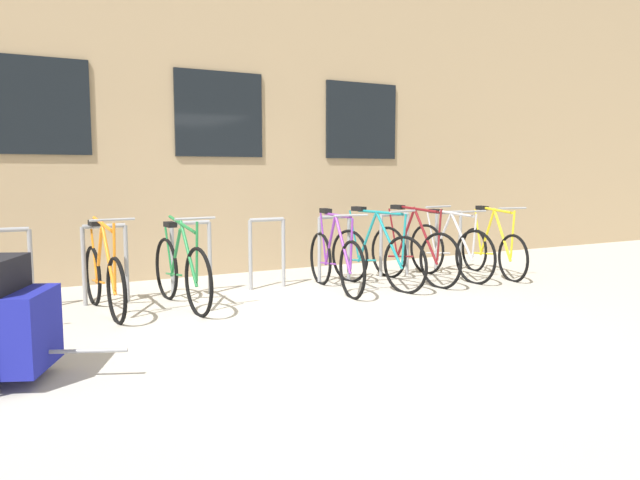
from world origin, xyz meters
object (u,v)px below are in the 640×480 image
object	(u,v)px
bicycle_green	(181,271)
bicycle_silver	(450,250)
bicycle_orange	(104,278)
bicycle_yellow	(493,250)
bicycle_purple	(335,260)
bicycle_maroon	(413,253)
bicycle_teal	(376,257)

from	to	relation	value
bicycle_green	bicycle_silver	distance (m)	3.87
bicycle_orange	bicycle_yellow	distance (m)	5.37
bicycle_yellow	bicycle_purple	bearing A→B (deg)	177.98
bicycle_purple	bicycle_maroon	xyz separation A→B (m)	(1.23, 0.01, 0.01)
bicycle_silver	bicycle_teal	bearing A→B (deg)	-177.23
bicycle_teal	bicycle_orange	bearing A→B (deg)	178.05
bicycle_yellow	bicycle_silver	distance (m)	0.70
bicycle_maroon	bicycle_green	size ratio (longest dim) A/B	0.99
bicycle_green	bicycle_teal	size ratio (longest dim) A/B	1.02
bicycle_orange	bicycle_silver	bearing A→B (deg)	-0.65
bicycle_yellow	bicycle_green	size ratio (longest dim) A/B	0.91
bicycle_teal	bicycle_purple	bearing A→B (deg)	177.85
bicycle_orange	bicycle_silver	world-z (taller)	bicycle_orange
bicycle_purple	bicycle_orange	world-z (taller)	bicycle_orange
bicycle_orange	bicycle_green	bearing A→B (deg)	-6.18
bicycle_purple	bicycle_green	xyz separation A→B (m)	(-1.98, 0.00, 0.01)
bicycle_green	bicycle_maroon	bearing A→B (deg)	0.17
bicycle_purple	bicycle_silver	size ratio (longest dim) A/B	0.99
bicycle_yellow	bicycle_silver	world-z (taller)	bicycle_yellow
bicycle_yellow	bicycle_teal	world-z (taller)	bicycle_teal
bicycle_green	bicycle_yellow	bearing A→B (deg)	-1.20
bicycle_maroon	bicycle_yellow	world-z (taller)	bicycle_maroon
bicycle_silver	bicycle_teal	distance (m)	1.30
bicycle_silver	bicycle_teal	xyz separation A→B (m)	(-1.29, -0.06, 0.00)
bicycle_silver	bicycle_green	bearing A→B (deg)	-179.48
bicycle_green	bicycle_orange	bearing A→B (deg)	173.82
bicycle_green	bicycle_silver	size ratio (longest dim) A/B	1.02
bicycle_orange	bicycle_maroon	size ratio (longest dim) A/B	0.98
bicycle_maroon	bicycle_orange	bearing A→B (deg)	178.87
bicycle_green	bicycle_teal	xyz separation A→B (m)	(2.57, -0.03, 0.00)
bicycle_maroon	bicycle_yellow	bearing A→B (deg)	-4.44
bicycle_purple	bicycle_green	distance (m)	1.98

